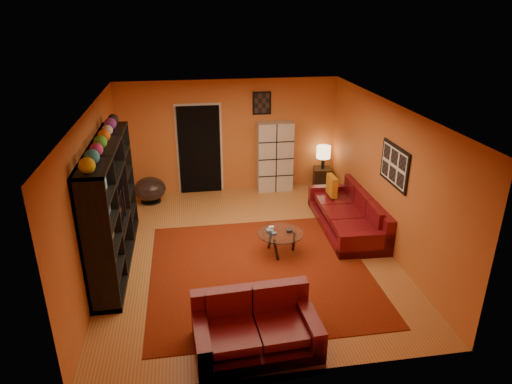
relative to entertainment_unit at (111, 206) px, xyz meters
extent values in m
plane|color=#9C6230|center=(2.27, 0.00, -1.05)|extent=(6.00, 6.00, 0.00)
plane|color=white|center=(2.27, 0.00, 1.55)|extent=(6.00, 6.00, 0.00)
plane|color=#C1632A|center=(2.27, 3.00, 0.25)|extent=(6.00, 0.00, 6.00)
plane|color=#C1632A|center=(2.27, -3.00, 0.25)|extent=(6.00, 0.00, 6.00)
plane|color=#C1632A|center=(-0.23, 0.00, 0.25)|extent=(0.00, 6.00, 6.00)
plane|color=#C1632A|center=(4.78, 0.00, 0.25)|extent=(0.00, 6.00, 6.00)
cube|color=#58170A|center=(2.38, -0.70, -1.04)|extent=(3.60, 3.60, 0.01)
cube|color=black|center=(1.57, 2.96, -0.03)|extent=(0.95, 0.10, 2.04)
cube|color=black|center=(4.75, -0.30, 0.55)|extent=(0.03, 1.00, 0.70)
cube|color=black|center=(3.02, 2.98, 1.00)|extent=(0.42, 0.03, 0.52)
cube|color=black|center=(0.00, 0.00, 0.00)|extent=(0.45, 3.00, 2.10)
imported|color=black|center=(0.05, -0.08, -0.06)|extent=(0.93, 0.12, 0.54)
cube|color=#520B12|center=(4.32, 0.59, -0.89)|extent=(1.07, 2.44, 0.32)
cube|color=#520B12|center=(4.73, 0.58, -0.62)|extent=(0.27, 2.41, 0.85)
cube|color=#520B12|center=(4.28, -0.52, -0.74)|extent=(0.99, 0.22, 0.62)
cube|color=#520B12|center=(4.37, 1.70, -0.74)|extent=(0.99, 0.22, 0.62)
cube|color=#520B12|center=(4.26, -0.09, -0.58)|extent=(0.79, 0.69, 0.12)
cube|color=#520B12|center=(4.29, 0.59, -0.58)|extent=(0.79, 0.69, 0.12)
cube|color=#520B12|center=(4.31, 1.27, -0.58)|extent=(0.79, 0.69, 0.12)
cube|color=#520B12|center=(2.03, -2.50, -0.89)|extent=(1.63, 1.03, 0.32)
cube|color=#520B12|center=(2.01, -2.12, -0.62)|extent=(1.59, 0.27, 0.85)
cube|color=#520B12|center=(2.73, -2.46, -0.74)|extent=(0.23, 0.96, 0.62)
cube|color=#520B12|center=(1.33, -2.54, -0.74)|extent=(0.23, 0.96, 0.62)
cube|color=#520B12|center=(2.34, -2.52, -0.58)|extent=(0.63, 0.76, 0.12)
cube|color=#520B12|center=(1.73, -2.56, -0.58)|extent=(0.63, 0.76, 0.12)
cube|color=orange|center=(4.22, 1.30, -0.42)|extent=(0.12, 0.42, 0.42)
cylinder|color=silver|center=(2.83, -0.18, -0.64)|extent=(0.81, 0.81, 0.02)
cylinder|color=black|center=(3.08, -0.17, -0.85)|extent=(0.05, 0.05, 0.39)
cylinder|color=black|center=(2.69, 0.03, -0.85)|extent=(0.05, 0.05, 0.39)
cylinder|color=black|center=(2.71, -0.40, -0.85)|extent=(0.05, 0.05, 0.39)
cube|color=beige|center=(3.31, 2.80, -0.23)|extent=(0.82, 0.37, 1.64)
cylinder|color=black|center=(0.42, 2.50, -1.03)|extent=(0.44, 0.44, 0.03)
cylinder|color=black|center=(0.42, 2.50, -0.95)|extent=(0.06, 0.06, 0.15)
ellipsoid|color=#3E3737|center=(0.42, 2.50, -0.74)|extent=(0.70, 0.70, 0.53)
cube|color=black|center=(4.46, 2.72, -0.80)|extent=(0.46, 0.46, 0.50)
cylinder|color=black|center=(4.46, 2.72, -0.42)|extent=(0.08, 0.08, 0.26)
cylinder|color=#EECA83|center=(4.46, 2.72, -0.15)|extent=(0.33, 0.33, 0.28)
camera|label=1|loc=(1.30, -7.14, 3.11)|focal=32.00mm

